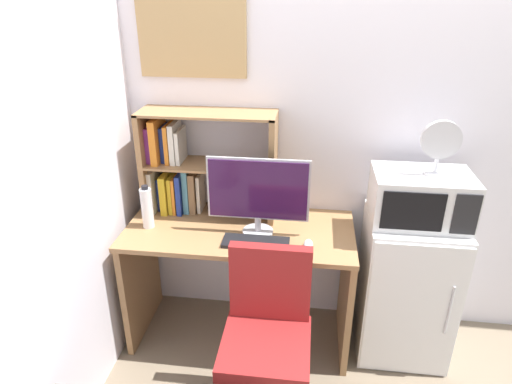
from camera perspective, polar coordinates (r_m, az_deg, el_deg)
The scene contains 12 objects.
wall_back at distance 2.80m, azimuth 26.30°, elevation 6.83°, with size 6.40×0.04×2.60m, color silver.
desk at distance 2.70m, azimuth -2.05°, elevation -8.98°, with size 1.31×0.61×0.78m.
hutch_bookshelf at distance 2.69m, azimuth -8.57°, elevation 3.49°, with size 0.78×0.25×0.63m.
monitor at distance 2.42m, azimuth 0.26°, elevation -0.09°, with size 0.56×0.17×0.45m.
keyboard at distance 2.42m, azimuth -0.02°, elevation -6.46°, with size 0.36×0.14×0.02m, color black.
computer_mouse at distance 2.40m, azimuth 6.68°, elevation -6.72°, with size 0.05×0.10×0.04m, color silver.
water_bottle at distance 2.61m, azimuth -13.73°, elevation -1.96°, with size 0.07×0.07×0.26m.
mini_fridge at distance 2.81m, azimuth 18.51°, elevation -11.39°, with size 0.51×0.49×0.88m.
microwave at distance 2.53m, azimuth 20.24°, elevation -0.69°, with size 0.51×0.35×0.27m.
desk_fan at distance 2.43m, azimuth 22.44°, elevation 5.69°, with size 0.20×0.11×0.29m.
desk_chair at distance 2.36m, azimuth 1.38°, elevation -19.30°, with size 0.49×0.49×0.91m.
wall_corkboard at distance 2.60m, azimuth -8.26°, elevation 19.93°, with size 0.61×0.02×0.52m, color tan.
Camera 1 is at (-0.51, -2.52, 2.04)m, focal length 31.36 mm.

